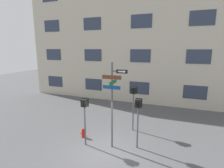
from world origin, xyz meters
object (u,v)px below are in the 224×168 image
object	(u,v)px
street_sign_pole	(113,98)
pedestrian_signal_left	(84,110)
pedestrian_signal_across	(134,96)
fire_hydrant	(83,133)
pedestrian_signal_right	(138,110)

from	to	relation	value
street_sign_pole	pedestrian_signal_left	bearing A→B (deg)	-167.56
pedestrian_signal_left	pedestrian_signal_across	world-z (taller)	pedestrian_signal_across
pedestrian_signal_across	fire_hydrant	world-z (taller)	pedestrian_signal_across
pedestrian_signal_right	fire_hydrant	bearing A→B (deg)	-179.68
street_sign_pole	pedestrian_signal_across	bearing A→B (deg)	77.18
pedestrian_signal_left	pedestrian_signal_right	distance (m)	2.78
pedestrian_signal_left	pedestrian_signal_across	size ratio (longest dim) A/B	0.90
pedestrian_signal_right	fire_hydrant	xyz separation A→B (m)	(-3.22, -0.02, -1.83)
street_sign_pole	pedestrian_signal_left	xyz separation A→B (m)	(-1.47, -0.33, -0.69)
pedestrian_signal_right	pedestrian_signal_left	bearing A→B (deg)	-165.47
pedestrian_signal_left	pedestrian_signal_right	bearing A→B (deg)	14.53
pedestrian_signal_across	street_sign_pole	bearing A→B (deg)	-102.82
pedestrian_signal_left	fire_hydrant	bearing A→B (deg)	127.66
street_sign_pole	pedestrian_signal_left	size ratio (longest dim) A/B	1.74
street_sign_pole	pedestrian_signal_across	size ratio (longest dim) A/B	1.57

